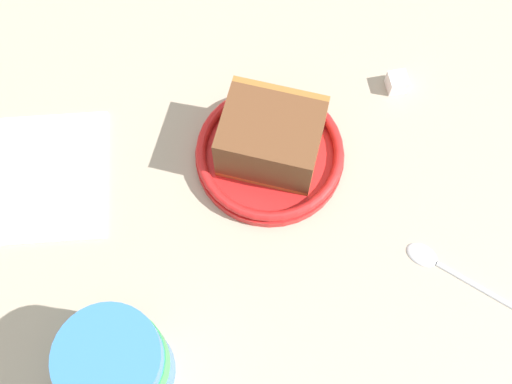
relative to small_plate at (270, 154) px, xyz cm
name	(u,v)px	position (x,y,z in cm)	size (l,w,h in cm)	color
ground_plane	(260,200)	(3.56, -1.58, -2.45)	(127.68, 127.68, 2.95)	tan
small_plate	(270,154)	(0.00, 0.00, 0.00)	(14.24, 14.24, 1.97)	red
cake_slice	(271,137)	(-0.25, 0.11, 2.99)	(10.42, 11.16, 5.87)	#9E662D
tea_mug	(118,366)	(17.75, -15.43, 3.88)	(10.45, 8.23, 9.08)	#3372BF
teaspoon	(439,263)	(13.09, 13.09, -0.62)	(8.35, 9.00, 0.80)	silver
folded_napkin	(49,176)	(-1.67, -21.04, -0.68)	(13.24, 10.81, 0.60)	white
sugar_cube	(397,82)	(-5.60, 14.01, -0.05)	(1.85, 1.85, 1.85)	white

